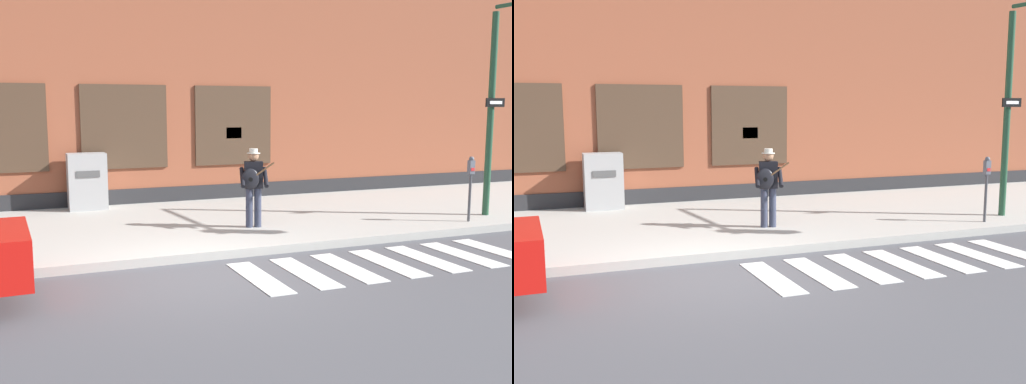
# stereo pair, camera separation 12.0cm
# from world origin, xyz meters

# --- Properties ---
(ground_plane) EXTENTS (160.00, 160.00, 0.00)m
(ground_plane) POSITION_xyz_m (0.00, 0.00, 0.00)
(ground_plane) COLOR #4C4C51
(sidewalk) EXTENTS (28.00, 5.82, 0.16)m
(sidewalk) POSITION_xyz_m (0.00, 3.83, 0.08)
(sidewalk) COLOR #ADAAA3
(sidewalk) RESTS_ON ground
(building_backdrop) EXTENTS (28.00, 4.06, 9.33)m
(building_backdrop) POSITION_xyz_m (-0.00, 8.74, 4.66)
(building_backdrop) COLOR brown
(building_backdrop) RESTS_ON ground
(crosswalk) EXTENTS (5.20, 1.90, 0.01)m
(crosswalk) POSITION_xyz_m (3.17, -0.38, 0.01)
(crosswalk) COLOR silver
(crosswalk) RESTS_ON ground
(busker) EXTENTS (0.72, 0.65, 1.65)m
(busker) POSITION_xyz_m (1.91, 2.66, 1.09)
(busker) COLOR #33384C
(busker) RESTS_ON sidewalk
(parking_meter) EXTENTS (0.13, 0.11, 1.44)m
(parking_meter) POSITION_xyz_m (6.56, 1.47, 1.10)
(parking_meter) COLOR #47474C
(parking_meter) RESTS_ON sidewalk
(utility_box) EXTENTS (0.92, 0.59, 1.38)m
(utility_box) POSITION_xyz_m (-1.03, 6.29, 0.85)
(utility_box) COLOR #9E9E9E
(utility_box) RESTS_ON sidewalk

